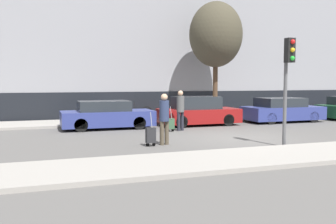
{
  "coord_description": "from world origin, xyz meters",
  "views": [
    {
      "loc": [
        -7.35,
        -12.85,
        2.21
      ],
      "look_at": [
        -2.28,
        1.8,
        0.95
      ],
      "focal_mm": 40.0,
      "sensor_mm": 36.0,
      "label": 1
    }
  ],
  "objects_px": {
    "parked_car_2": "(282,110)",
    "parked_bicycle": "(138,113)",
    "trolley_left": "(151,135)",
    "traffic_light": "(288,70)",
    "pedestrian_right": "(180,108)",
    "trolley_right": "(170,124)",
    "parked_car_1": "(198,112)",
    "bare_tree_near_crossing": "(216,35)",
    "parked_car_0": "(107,115)",
    "pedestrian_left": "(164,116)"
  },
  "relations": [
    {
      "from": "parked_car_1",
      "to": "pedestrian_right",
      "type": "relative_size",
      "value": 2.22
    },
    {
      "from": "parked_car_1",
      "to": "trolley_right",
      "type": "relative_size",
      "value": 3.6
    },
    {
      "from": "pedestrian_left",
      "to": "trolley_right",
      "type": "distance_m",
      "value": 3.56
    },
    {
      "from": "parked_car_2",
      "to": "bare_tree_near_crossing",
      "type": "distance_m",
      "value": 5.66
    },
    {
      "from": "parked_car_0",
      "to": "parked_car_1",
      "type": "height_order",
      "value": "parked_car_1"
    },
    {
      "from": "parked_car_0",
      "to": "parked_car_2",
      "type": "relative_size",
      "value": 0.99
    },
    {
      "from": "parked_car_2",
      "to": "traffic_light",
      "type": "bearing_deg",
      "value": -125.1
    },
    {
      "from": "parked_car_1",
      "to": "parked_car_2",
      "type": "relative_size",
      "value": 0.93
    },
    {
      "from": "pedestrian_right",
      "to": "parked_car_0",
      "type": "bearing_deg",
      "value": 133.82
    },
    {
      "from": "parked_bicycle",
      "to": "traffic_light",
      "type": "bearing_deg",
      "value": -74.64
    },
    {
      "from": "trolley_left",
      "to": "pedestrian_right",
      "type": "xyz_separation_m",
      "value": [
        2.43,
        3.5,
        0.66
      ]
    },
    {
      "from": "trolley_left",
      "to": "parked_car_2",
      "type": "bearing_deg",
      "value": 29.58
    },
    {
      "from": "parked_car_2",
      "to": "parked_bicycle",
      "type": "distance_m",
      "value": 7.99
    },
    {
      "from": "parked_car_0",
      "to": "trolley_right",
      "type": "bearing_deg",
      "value": -38.08
    },
    {
      "from": "parked_car_2",
      "to": "parked_bicycle",
      "type": "xyz_separation_m",
      "value": [
        -7.46,
        2.84,
        -0.14
      ]
    },
    {
      "from": "trolley_left",
      "to": "traffic_light",
      "type": "distance_m",
      "value": 5.09
    },
    {
      "from": "parked_car_2",
      "to": "parked_car_1",
      "type": "bearing_deg",
      "value": 179.75
    },
    {
      "from": "parked_bicycle",
      "to": "parked_car_0",
      "type": "bearing_deg",
      "value": -129.15
    },
    {
      "from": "parked_bicycle",
      "to": "bare_tree_near_crossing",
      "type": "xyz_separation_m",
      "value": [
        4.48,
        -0.6,
        4.38
      ]
    },
    {
      "from": "parked_car_1",
      "to": "trolley_right",
      "type": "distance_m",
      "value": 2.81
    },
    {
      "from": "parked_car_0",
      "to": "traffic_light",
      "type": "distance_m",
      "value": 8.73
    },
    {
      "from": "parked_car_0",
      "to": "bare_tree_near_crossing",
      "type": "bearing_deg",
      "value": 17.42
    },
    {
      "from": "parked_car_2",
      "to": "pedestrian_left",
      "type": "distance_m",
      "value": 9.9
    },
    {
      "from": "parked_car_1",
      "to": "pedestrian_left",
      "type": "relative_size",
      "value": 2.25
    },
    {
      "from": "parked_car_1",
      "to": "parked_bicycle",
      "type": "xyz_separation_m",
      "value": [
        -2.42,
        2.82,
        -0.19
      ]
    },
    {
      "from": "pedestrian_right",
      "to": "trolley_right",
      "type": "distance_m",
      "value": 0.88
    },
    {
      "from": "traffic_light",
      "to": "parked_bicycle",
      "type": "bearing_deg",
      "value": 105.36
    },
    {
      "from": "parked_car_0",
      "to": "parked_bicycle",
      "type": "xyz_separation_m",
      "value": [
        2.19,
        2.69,
        -0.13
      ]
    },
    {
      "from": "parked_car_0",
      "to": "pedestrian_left",
      "type": "distance_m",
      "value": 5.31
    },
    {
      "from": "parked_car_0",
      "to": "trolley_right",
      "type": "xyz_separation_m",
      "value": [
        2.49,
        -1.95,
        -0.28
      ]
    },
    {
      "from": "parked_car_2",
      "to": "parked_bicycle",
      "type": "bearing_deg",
      "value": 159.13
    },
    {
      "from": "parked_car_1",
      "to": "bare_tree_near_crossing",
      "type": "relative_size",
      "value": 0.61
    },
    {
      "from": "parked_car_0",
      "to": "pedestrian_right",
      "type": "distance_m",
      "value": 3.54
    },
    {
      "from": "trolley_left",
      "to": "parked_car_1",
      "type": "bearing_deg",
      "value": 52.1
    },
    {
      "from": "parked_car_1",
      "to": "bare_tree_near_crossing",
      "type": "distance_m",
      "value": 5.18
    },
    {
      "from": "trolley_right",
      "to": "parked_bicycle",
      "type": "distance_m",
      "value": 4.65
    },
    {
      "from": "traffic_light",
      "to": "parked_car_2",
      "type": "bearing_deg",
      "value": 54.9
    },
    {
      "from": "pedestrian_left",
      "to": "trolley_right",
      "type": "height_order",
      "value": "pedestrian_left"
    },
    {
      "from": "trolley_left",
      "to": "bare_tree_near_crossing",
      "type": "height_order",
      "value": "bare_tree_near_crossing"
    },
    {
      "from": "trolley_left",
      "to": "parked_bicycle",
      "type": "relative_size",
      "value": 0.67
    },
    {
      "from": "pedestrian_left",
      "to": "traffic_light",
      "type": "relative_size",
      "value": 0.49
    },
    {
      "from": "parked_car_0",
      "to": "trolley_left",
      "type": "distance_m",
      "value": 5.34
    },
    {
      "from": "parked_bicycle",
      "to": "trolley_left",
      "type": "bearing_deg",
      "value": -101.32
    },
    {
      "from": "parked_car_2",
      "to": "pedestrian_right",
      "type": "distance_m",
      "value": 6.85
    },
    {
      "from": "traffic_light",
      "to": "parked_bicycle",
      "type": "distance_m",
      "value": 10.26
    },
    {
      "from": "pedestrian_left",
      "to": "trolley_left",
      "type": "relative_size",
      "value": 1.52
    },
    {
      "from": "pedestrian_right",
      "to": "bare_tree_near_crossing",
      "type": "distance_m",
      "value": 6.57
    },
    {
      "from": "traffic_light",
      "to": "bare_tree_near_crossing",
      "type": "height_order",
      "value": "bare_tree_near_crossing"
    },
    {
      "from": "trolley_left",
      "to": "trolley_right",
      "type": "height_order",
      "value": "trolley_left"
    },
    {
      "from": "pedestrian_left",
      "to": "traffic_light",
      "type": "height_order",
      "value": "traffic_light"
    }
  ]
}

